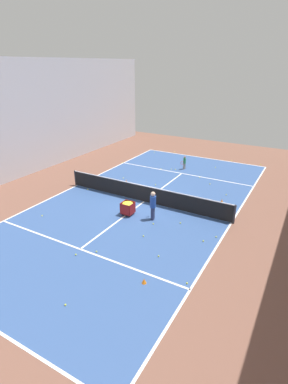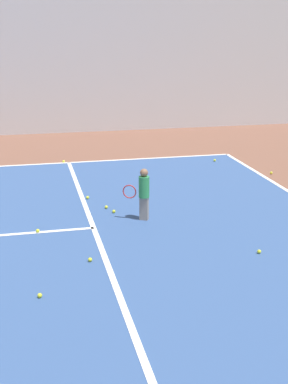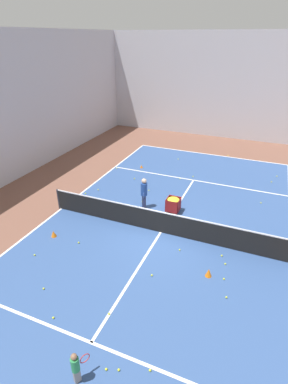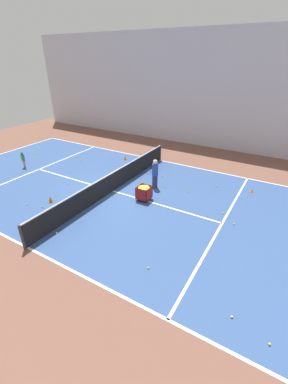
% 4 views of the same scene
% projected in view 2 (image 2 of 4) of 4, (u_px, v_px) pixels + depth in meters
% --- Properties ---
extents(line_service_near, '(10.72, 0.10, 0.00)m').
position_uv_depth(line_service_near, '(94.00, 228.00, 10.30)').
color(line_service_near, white).
rests_on(line_service_near, ground).
extents(player_near_baseline, '(0.31, 0.55, 1.06)m').
position_uv_depth(player_near_baseline, '(143.00, 191.00, 10.58)').
color(player_near_baseline, gray).
rests_on(player_near_baseline, ground).
extents(tennis_ball_0, '(0.07, 0.07, 0.07)m').
position_uv_depth(tennis_ball_0, '(106.00, 207.00, 11.40)').
color(tennis_ball_0, yellow).
rests_on(tennis_ball_0, ground).
extents(tennis_ball_2, '(0.07, 0.07, 0.07)m').
position_uv_depth(tennis_ball_2, '(90.00, 260.00, 8.81)').
color(tennis_ball_2, yellow).
rests_on(tennis_ball_2, ground).
extents(tennis_ball_4, '(0.07, 0.07, 0.07)m').
position_uv_depth(tennis_ball_4, '(88.00, 197.00, 12.04)').
color(tennis_ball_4, yellow).
rests_on(tennis_ball_4, ground).
extents(tennis_ball_6, '(0.07, 0.07, 0.07)m').
position_uv_depth(tennis_ball_6, '(271.00, 173.00, 14.10)').
color(tennis_ball_6, yellow).
rests_on(tennis_ball_6, ground).
extents(tennis_ball_14, '(0.07, 0.07, 0.07)m').
position_uv_depth(tennis_ball_14, '(114.00, 211.00, 11.13)').
color(tennis_ball_14, yellow).
rests_on(tennis_ball_14, ground).
extents(tennis_ball_22, '(0.07, 0.07, 0.07)m').
position_uv_depth(tennis_ball_22, '(38.00, 231.00, 10.07)').
color(tennis_ball_22, yellow).
rests_on(tennis_ball_22, ground).
extents(tennis_ball_23, '(0.07, 0.07, 0.07)m').
position_uv_depth(tennis_ball_23, '(40.00, 295.00, 7.63)').
color(tennis_ball_23, yellow).
rests_on(tennis_ball_23, ground).
extents(tennis_ball_27, '(0.07, 0.07, 0.07)m').
position_uv_depth(tennis_ball_27, '(215.00, 160.00, 15.44)').
color(tennis_ball_27, yellow).
rests_on(tennis_ball_27, ground).
extents(tennis_ball_29, '(0.07, 0.07, 0.07)m').
position_uv_depth(tennis_ball_29, '(64.00, 161.00, 15.31)').
color(tennis_ball_29, yellow).
rests_on(tennis_ball_29, ground).
extents(tennis_ball_30, '(0.07, 0.07, 0.07)m').
position_uv_depth(tennis_ball_30, '(259.00, 252.00, 9.13)').
color(tennis_ball_30, yellow).
rests_on(tennis_ball_30, ground).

